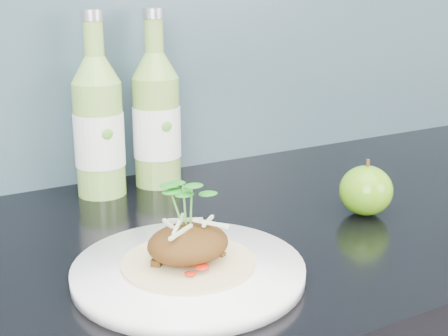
{
  "coord_description": "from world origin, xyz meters",
  "views": [
    {
      "loc": [
        -0.39,
        1.02,
        1.22
      ],
      "look_at": [
        -0.02,
        1.65,
        1.0
      ],
      "focal_mm": 50.0,
      "sensor_mm": 36.0,
      "label": 1
    }
  ],
  "objects": [
    {
      "name": "cider_bottle_right",
      "position": [
        0.01,
        1.91,
        1.01
      ],
      "size": [
        0.1,
        0.1,
        0.28
      ],
      "rotation": [
        0.0,
        0.0,
        -0.34
      ],
      "color": "#78A645",
      "rests_on": "kitchen_counter"
    },
    {
      "name": "dinner_plate",
      "position": [
        -0.1,
        1.59,
        0.91
      ],
      "size": [
        0.3,
        0.3,
        0.02
      ],
      "color": "white",
      "rests_on": "kitchen_counter"
    },
    {
      "name": "cider_bottle_left",
      "position": [
        -0.09,
        1.91,
        1.01
      ],
      "size": [
        0.08,
        0.08,
        0.28
      ],
      "rotation": [
        0.0,
        0.0,
        -0.11
      ],
      "color": "#7EAF49",
      "rests_on": "kitchen_counter"
    },
    {
      "name": "pork_taco",
      "position": [
        -0.1,
        1.59,
        0.94
      ],
      "size": [
        0.15,
        0.15,
        0.1
      ],
      "color": "tan",
      "rests_on": "dinner_plate"
    },
    {
      "name": "green_apple",
      "position": [
        0.2,
        1.64,
        0.94
      ],
      "size": [
        0.08,
        0.08,
        0.08
      ],
      "rotation": [
        0.0,
        0.0,
        0.04
      ],
      "color": "#32810E",
      "rests_on": "kitchen_counter"
    }
  ]
}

